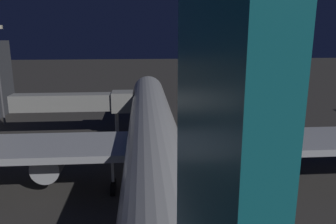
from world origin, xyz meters
TOP-DOWN VIEW (x-y plane):
  - ground_plane at (0.00, 0.00)m, footprint 320.00×320.00m
  - airliner_at_gate at (-0.00, 7.23)m, footprint 59.80×64.57m
  - jet_bridge at (10.08, -12.64)m, footprint 18.32×3.40m
  - pushback_tug at (-14.63, -27.88)m, footprint 1.86×2.32m
  - baggage_container_mid_row at (-17.73, -24.76)m, footprint 1.58×1.51m
  - traffic_cone_nose_port at (-2.20, -23.91)m, footprint 0.36×0.36m
  - traffic_cone_nose_starboard at (2.20, -23.91)m, footprint 0.36×0.36m

SIDE VIEW (x-z plane):
  - ground_plane at x=0.00m, z-range 0.00..0.00m
  - traffic_cone_nose_port at x=-2.20m, z-range 0.00..0.55m
  - traffic_cone_nose_starboard at x=2.20m, z-range 0.00..0.55m
  - pushback_tug at x=-14.63m, z-range -0.20..1.75m
  - baggage_container_mid_row at x=-17.73m, z-range 0.00..1.63m
  - airliner_at_gate at x=0.00m, z-range -4.49..15.46m
  - jet_bridge at x=10.08m, z-range 2.03..9.16m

